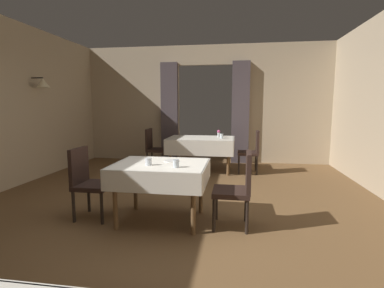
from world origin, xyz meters
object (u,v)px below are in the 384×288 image
at_px(chair_mid_right, 238,186).
at_px(chair_mid_left, 88,179).
at_px(dining_table_mid, 161,171).
at_px(flower_vase_far, 219,133).
at_px(glass_far_b, 222,136).
at_px(plate_mid_c, 172,161).
at_px(chair_far_right, 252,150).
at_px(glass_mid_b, 149,162).
at_px(dining_table_far, 201,142).
at_px(glass_mid_a, 176,164).
at_px(chair_far_left, 154,146).

height_order(chair_mid_right, chair_mid_left, same).
xyz_separation_m(dining_table_mid, chair_mid_right, (0.97, -0.05, -0.14)).
xyz_separation_m(chair_mid_right, flower_vase_far, (-0.44, 3.21, 0.32)).
relative_size(flower_vase_far, glass_far_b, 1.57).
bearing_deg(plate_mid_c, chair_far_right, 66.91).
bearing_deg(glass_mid_b, dining_table_far, 85.08).
distance_m(dining_table_mid, chair_mid_right, 0.98).
bearing_deg(chair_far_right, plate_mid_c, -113.09).
xyz_separation_m(dining_table_far, chair_far_right, (1.13, -0.06, -0.14)).
relative_size(dining_table_far, glass_mid_a, 15.56).
xyz_separation_m(dining_table_far, glass_far_b, (0.47, -0.09, 0.15)).
bearing_deg(chair_far_left, plate_mid_c, -69.23).
xyz_separation_m(dining_table_mid, chair_far_left, (-0.98, 3.02, -0.14)).
bearing_deg(chair_mid_left, glass_mid_b, -5.74).
relative_size(glass_mid_b, glass_far_b, 0.85).
height_order(plate_mid_c, flower_vase_far, flower_vase_far).
distance_m(chair_mid_right, flower_vase_far, 3.25).
relative_size(glass_mid_b, plate_mid_c, 0.47).
bearing_deg(dining_table_far, flower_vase_far, 27.50).
xyz_separation_m(chair_mid_right, glass_mid_a, (-0.73, -0.15, 0.28)).
bearing_deg(flower_vase_far, chair_mid_right, -82.18).
height_order(chair_mid_right, glass_mid_b, chair_mid_right).
bearing_deg(glass_far_b, glass_mid_a, -96.92).
distance_m(chair_mid_right, glass_mid_a, 0.80).
relative_size(dining_table_mid, chair_mid_left, 1.27).
xyz_separation_m(chair_mid_right, chair_mid_left, (-1.95, 0.01, 0.00)).
bearing_deg(glass_mid_a, flower_vase_far, 85.06).
height_order(dining_table_mid, chair_far_right, chair_far_right).
xyz_separation_m(chair_mid_left, glass_far_b, (1.59, 2.91, 0.29)).
bearing_deg(chair_far_left, chair_mid_left, -89.95).
height_order(glass_mid_b, plate_mid_c, glass_mid_b).
bearing_deg(glass_mid_a, dining_table_mid, 139.91).
relative_size(chair_mid_right, glass_mid_b, 10.29).
relative_size(chair_mid_right, chair_mid_left, 1.00).
relative_size(dining_table_mid, dining_table_far, 0.79).
distance_m(chair_mid_left, flower_vase_far, 3.55).
distance_m(dining_table_far, flower_vase_far, 0.47).
bearing_deg(dining_table_mid, glass_mid_b, -131.27).
xyz_separation_m(chair_far_right, flower_vase_far, (-0.74, 0.26, 0.32)).
height_order(dining_table_far, chair_mid_left, chair_mid_left).
relative_size(chair_mid_left, chair_far_left, 1.00).
bearing_deg(chair_far_left, dining_table_far, -3.20).
relative_size(dining_table_far, chair_mid_left, 1.59).
height_order(chair_far_right, glass_mid_a, chair_far_right).
xyz_separation_m(chair_mid_right, chair_far_left, (-1.95, 3.07, 0.00)).
xyz_separation_m(chair_mid_right, glass_far_b, (-0.36, 2.92, 0.29)).
relative_size(glass_mid_a, glass_far_b, 0.90).
bearing_deg(glass_far_b, dining_table_mid, -102.11).
height_order(dining_table_far, chair_mid_right, chair_mid_right).
bearing_deg(dining_table_far, glass_mid_b, -94.92).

